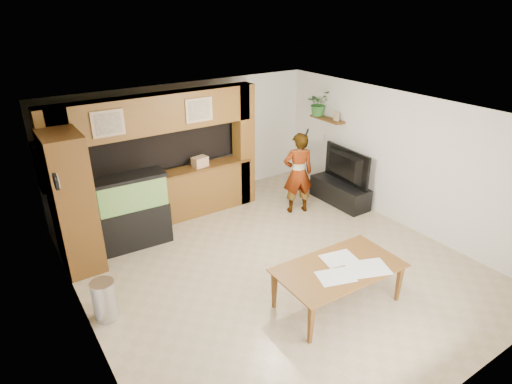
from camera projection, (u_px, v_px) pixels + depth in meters
floor at (274, 265)px, 7.33m from camera, size 6.50×6.50×0.00m
ceiling at (277, 116)px, 6.25m from camera, size 6.50×6.50×0.00m
wall_back at (187, 143)px, 9.24m from camera, size 6.00×0.00×6.00m
wall_left at (79, 253)px, 5.27m from camera, size 0.00×6.50×6.50m
wall_right at (400, 160)px, 8.31m from camera, size 0.00×6.50×6.50m
partition at (156, 159)px, 8.29m from camera, size 4.20×0.99×2.60m
wall_clock at (56, 182)px, 5.79m from camera, size 0.05×0.25×0.25m
wall_shelf at (327, 119)px, 9.54m from camera, size 0.25×0.90×0.04m
pantry_cabinet at (72, 203)px, 6.88m from camera, size 0.58×0.95×2.33m
trash_can at (105, 300)px, 5.99m from camera, size 0.33×0.33×0.61m
aquarium at (133, 212)px, 7.65m from camera, size 1.24×0.46×1.37m
tv_stand at (340, 193)px, 9.46m from camera, size 0.52×1.42×0.47m
television at (342, 167)px, 9.20m from camera, size 0.24×1.33×0.76m
photo_frame at (336, 116)px, 9.28m from camera, size 0.03×0.15×0.20m
potted_plant at (318, 103)px, 9.62m from camera, size 0.61×0.56×0.57m
person at (298, 173)px, 8.82m from camera, size 0.74×0.61×1.73m
microphone at (307, 132)px, 8.35m from camera, size 0.04×0.10×0.16m
dining_table at (339, 287)px, 6.24m from camera, size 1.88×1.09×0.65m
newspaper_a at (336, 277)px, 5.92m from camera, size 0.59×0.50×0.01m
newspaper_b at (368, 268)px, 6.10m from camera, size 0.69×0.60×0.01m
newspaper_c at (339, 258)px, 6.33m from camera, size 0.56×0.46×0.01m
counter_box at (200, 162)px, 8.66m from camera, size 0.34×0.26×0.20m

